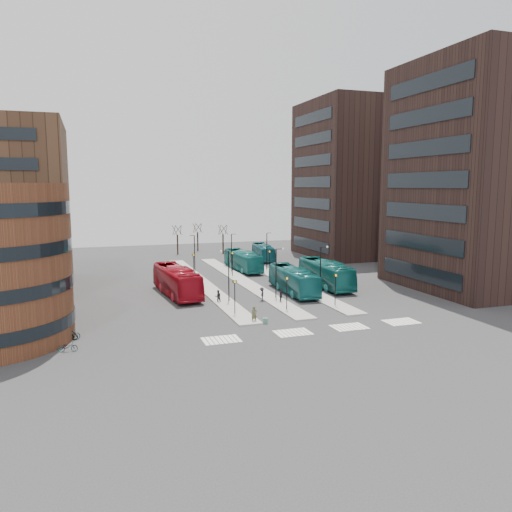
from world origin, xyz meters
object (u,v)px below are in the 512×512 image
object	(u,v)px
commuter_a	(218,296)
red_bus	(177,281)
teal_bus_a	(293,280)
commuter_b	(281,296)
bicycle_mid	(69,336)
teal_bus_d	(263,252)
teal_bus_b	(243,261)
commuter_c	(262,294)
bicycle_far	(69,335)
bicycle_near	(68,347)
traveller	(254,314)
teal_bus_c	(326,274)
suitcase	(265,321)

from	to	relation	value
commuter_a	red_bus	bearing A→B (deg)	-58.22
red_bus	teal_bus_a	bearing A→B (deg)	-18.84
commuter_b	bicycle_mid	distance (m)	24.58
teal_bus_d	teal_bus_b	bearing A→B (deg)	-116.89
commuter_c	bicycle_far	distance (m)	23.41
teal_bus_d	bicycle_near	distance (m)	55.00
teal_bus_a	commuter_a	size ratio (longest dim) A/B	7.66
red_bus	commuter_a	xyz separation A→B (m)	(3.90, -5.83, -1.05)
red_bus	teal_bus_a	size ratio (longest dim) A/B	1.10
traveller	teal_bus_a	bearing A→B (deg)	53.36
commuter_a	commuter_b	xyz separation A→B (m)	(7.10, -2.30, 0.03)
teal_bus_c	bicycle_mid	world-z (taller)	teal_bus_c
red_bus	bicycle_near	size ratio (longest dim) A/B	8.41
teal_bus_d	bicycle_mid	size ratio (longest dim) A/B	7.10
traveller	commuter_a	distance (m)	9.46
teal_bus_b	teal_bus_d	xyz separation A→B (m)	(7.02, 9.99, -0.15)
teal_bus_c	bicycle_mid	bearing A→B (deg)	-153.51
red_bus	traveller	distance (m)	16.12
bicycle_far	commuter_a	bearing A→B (deg)	-61.84
teal_bus_d	traveller	distance (m)	43.17
teal_bus_c	teal_bus_b	bearing A→B (deg)	115.33
red_bus	teal_bus_a	xyz separation A→B (m)	(14.54, -3.41, -0.17)
teal_bus_d	teal_bus_c	bearing A→B (deg)	-82.00
teal_bus_a	commuter_b	size ratio (longest dim) A/B	7.37
traveller	bicycle_mid	world-z (taller)	traveller
suitcase	teal_bus_a	distance (m)	15.23
teal_bus_a	bicycle_near	bearing A→B (deg)	-148.30
teal_bus_a	traveller	bearing A→B (deg)	-126.28
teal_bus_c	commuter_c	distance (m)	12.50
commuter_a	commuter_b	bearing A→B (deg)	160.07
suitcase	teal_bus_a	size ratio (longest dim) A/B	0.05
commuter_a	traveller	bearing A→B (deg)	96.63
teal_bus_b	teal_bus_c	xyz separation A→B (m)	(6.92, -16.22, 0.18)
commuter_b	red_bus	bearing A→B (deg)	60.27
teal_bus_b	commuter_a	distance (m)	23.15
teal_bus_d	commuter_c	bearing A→B (deg)	-101.41
traveller	bicycle_mid	bearing A→B (deg)	-176.69
bicycle_mid	traveller	bearing A→B (deg)	-94.25
teal_bus_c	teal_bus_d	world-z (taller)	teal_bus_c
teal_bus_a	bicycle_mid	xyz separation A→B (m)	(-26.90, -12.34, -1.22)
red_bus	teal_bus_b	bearing A→B (deg)	42.90
teal_bus_b	bicycle_mid	bearing A→B (deg)	-133.18
commuter_a	commuter_c	size ratio (longest dim) A/B	0.95
commuter_b	teal_bus_c	bearing A→B (deg)	-45.99
traveller	commuter_a	xyz separation A→B (m)	(-1.42, 9.35, -0.04)
teal_bus_b	bicycle_far	size ratio (longest dim) A/B	6.21
suitcase	teal_bus_b	xyz separation A→B (m)	(7.26, 31.31, 1.34)
bicycle_near	teal_bus_a	bearing A→B (deg)	-52.90
bicycle_mid	commuter_c	bearing A→B (deg)	-72.74
teal_bus_c	teal_bus_d	size ratio (longest dim) A/B	1.22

